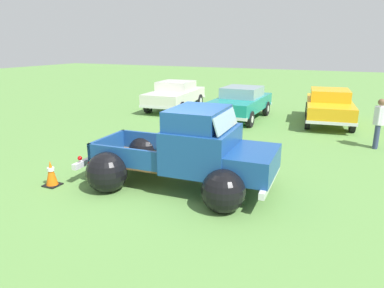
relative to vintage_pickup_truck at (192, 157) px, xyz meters
name	(u,v)px	position (x,y,z in m)	size (l,w,h in m)	color
ground_plane	(177,184)	(-0.39, -0.02, -0.76)	(80.00, 80.00, 0.00)	#609347
vintage_pickup_truck	(192,157)	(0.00, 0.00, 0.00)	(4.71, 2.96, 1.96)	black
show_car_0	(175,94)	(-5.11, 8.89, 0.02)	(2.24, 4.27, 1.43)	black
show_car_1	(241,102)	(-1.34, 8.03, 0.02)	(1.90, 4.22, 1.43)	black
show_car_2	(329,105)	(2.30, 8.77, 0.02)	(2.38, 4.45, 1.43)	black
spectator_0	(379,121)	(4.06, 5.48, 0.16)	(0.38, 0.54, 1.62)	navy
lane_cone_0	(184,149)	(-1.12, 1.83, -0.45)	(0.36, 0.36, 0.63)	black
lane_cone_1	(51,173)	(-3.07, -1.36, -0.45)	(0.36, 0.36, 0.63)	black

